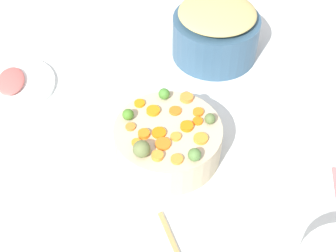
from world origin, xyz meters
TOP-DOWN VIEW (x-y plane):
  - tabletop at (0.00, 0.00)m, footprint 2.40×2.40m
  - serving_bowl_carrots at (-0.04, -0.02)m, footprint 0.28×0.28m
  - metal_pot at (0.06, 0.43)m, footprint 0.28×0.28m
  - stuffing_mound at (0.06, 0.43)m, footprint 0.25×0.25m
  - carrot_slice_0 at (-0.13, -0.03)m, footprint 0.04×0.04m
  - carrot_slice_1 at (-0.08, 0.03)m, footprint 0.05×0.05m
  - carrot_slice_2 at (0.05, -0.05)m, footprint 0.04×0.04m
  - carrot_slice_3 at (0.04, 0.04)m, footprint 0.04×0.04m
  - carrot_slice_4 at (-0.11, -0.08)m, footprint 0.03×0.03m
  - carrot_slice_5 at (0.00, -0.12)m, footprint 0.04×0.04m
  - carrot_slice_6 at (-0.02, 0.04)m, footprint 0.04×0.04m
  - carrot_slice_7 at (0.04, 0.01)m, footprint 0.03×0.03m
  - carrot_slice_8 at (-0.01, -0.05)m, footprint 0.03×0.03m
  - carrot_slice_9 at (0.01, -0.01)m, footprint 0.04×0.04m
  - carrot_slice_10 at (-0.00, 0.09)m, footprint 0.05×0.05m
  - carrot_slice_11 at (-0.05, -0.12)m, footprint 0.03×0.03m
  - carrot_slice_12 at (-0.04, -0.08)m, footprint 0.05×0.05m
  - carrot_slice_13 at (-0.06, -0.04)m, footprint 0.05×0.05m
  - carrot_slice_14 at (-0.12, 0.06)m, footprint 0.04×0.04m
  - carrot_slice_15 at (-0.09, -0.05)m, footprint 0.04×0.04m
  - brussels_sprout_0 at (-0.14, -0.00)m, footprint 0.03×0.03m
  - brussels_sprout_1 at (-0.09, -0.12)m, footprint 0.04×0.04m
  - brussels_sprout_2 at (0.07, 0.01)m, footprint 0.03×0.03m
  - brussels_sprout_3 at (0.04, -0.11)m, footprint 0.03×0.03m
  - brussels_sprout_4 at (-0.06, 0.09)m, footprint 0.03×0.03m
  - ham_plate at (-0.55, 0.18)m, footprint 0.27×0.27m
  - ham_slice_main at (-0.56, 0.18)m, footprint 0.12×0.15m

SIDE VIEW (x-z plane):
  - tabletop at x=0.00m, z-range 0.00..0.02m
  - ham_plate at x=-0.55m, z-range 0.02..0.03m
  - ham_slice_main at x=-0.56m, z-range 0.03..0.05m
  - serving_bowl_carrots at x=-0.04m, z-range 0.02..0.12m
  - metal_pot at x=0.06m, z-range 0.02..0.16m
  - carrot_slice_6 at x=-0.02m, z-range 0.12..0.13m
  - carrot_slice_7 at x=0.04m, z-range 0.12..0.13m
  - carrot_slice_0 at x=-0.13m, z-range 0.12..0.13m
  - carrot_slice_14 at x=-0.12m, z-range 0.12..0.13m
  - carrot_slice_5 at x=0.00m, z-range 0.12..0.13m
  - carrot_slice_8 at x=-0.01m, z-range 0.12..0.13m
  - carrot_slice_12 at x=-0.04m, z-range 0.12..0.13m
  - carrot_slice_4 at x=-0.11m, z-range 0.12..0.13m
  - carrot_slice_13 at x=-0.06m, z-range 0.12..0.13m
  - carrot_slice_3 at x=0.04m, z-range 0.12..0.13m
  - carrot_slice_2 at x=0.05m, z-range 0.12..0.13m
  - carrot_slice_1 at x=-0.08m, z-range 0.12..0.13m
  - carrot_slice_9 at x=0.01m, z-range 0.12..0.13m
  - carrot_slice_10 at x=0.00m, z-range 0.12..0.13m
  - carrot_slice_11 at x=-0.05m, z-range 0.12..0.13m
  - carrot_slice_15 at x=-0.09m, z-range 0.12..0.13m
  - brussels_sprout_2 at x=0.07m, z-range 0.12..0.15m
  - brussels_sprout_0 at x=-0.14m, z-range 0.12..0.15m
  - brussels_sprout_4 at x=-0.06m, z-range 0.12..0.15m
  - brussels_sprout_3 at x=0.04m, z-range 0.12..0.15m
  - brussels_sprout_1 at x=-0.09m, z-range 0.12..0.16m
  - stuffing_mound at x=0.06m, z-range 0.16..0.20m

